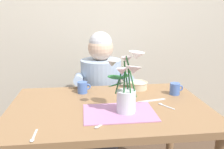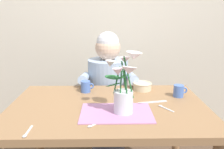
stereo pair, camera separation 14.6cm
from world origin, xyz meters
The scene contains 12 objects.
wood_panel_backdrop centered at (0.00, 1.05, 1.25)m, with size 4.00×0.10×2.50m, color beige.
dining_table centered at (0.00, 0.00, 0.64)m, with size 1.20×0.80×0.74m.
seated_person centered at (0.00, 0.62, 0.56)m, with size 0.45×0.47×1.14m.
striped_placemat centered at (0.05, -0.12, 0.74)m, with size 0.40×0.28×0.01m, color #B275A3.
flower_vase centered at (0.09, -0.12, 0.89)m, with size 0.22×0.24×0.35m.
ceramic_bowl centered at (0.25, 0.29, 0.77)m, with size 0.14×0.14×0.06m.
dinner_knife centered at (0.28, 0.04, 0.74)m, with size 0.19×0.02×0.01m, color silver.
coffee_cup centered at (0.47, 0.14, 0.78)m, with size 0.09×0.07×0.08m.
tea_cup centered at (-0.16, 0.25, 0.78)m, with size 0.09×0.07×0.08m.
spoon_0 centered at (0.33, -0.05, 0.74)m, with size 0.08×0.11×0.01m.
spoon_1 centered at (-0.07, -0.26, 0.74)m, with size 0.09×0.10×0.01m.
spoon_2 centered at (-0.38, -0.35, 0.74)m, with size 0.02×0.12×0.01m.
Camera 1 is at (-0.15, -1.36, 1.29)m, focal length 38.57 mm.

